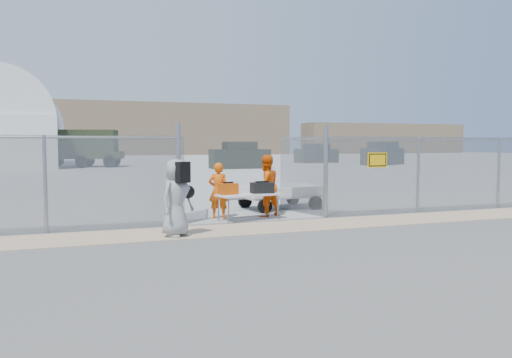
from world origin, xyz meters
name	(u,v)px	position (x,y,z in m)	size (l,w,h in m)	color
ground	(286,235)	(0.00, 0.00, 0.00)	(160.00, 160.00, 0.00)	#585858
tarmac_inside	(124,163)	(0.00, 42.00, 0.01)	(160.00, 80.00, 0.01)	#9B9B9B
dirt_strip	(270,227)	(0.00, 1.00, 0.01)	(44.00, 1.60, 0.01)	tan
distant_hills	(136,129)	(5.00, 78.00, 4.50)	(140.00, 6.00, 9.00)	#7F684F
chain_link_fence	(256,179)	(0.00, 2.00, 1.10)	(40.00, 0.20, 2.20)	gray
quonset_hangar	(11,121)	(-10.00, 40.00, 4.00)	(9.00, 18.00, 8.00)	white
folding_table	(249,207)	(-0.14, 2.19, 0.35)	(1.66, 0.69, 0.71)	silver
orange_bag	(228,189)	(-0.68, 2.22, 0.85)	(0.46, 0.30, 0.29)	#CE4B09
black_duffel	(262,188)	(0.26, 2.24, 0.85)	(0.58, 0.34, 0.28)	black
security_worker_left	(218,191)	(-0.78, 2.81, 0.75)	(0.55, 0.36, 1.51)	#F15A09
security_worker_right	(266,186)	(0.55, 2.75, 0.85)	(0.83, 0.64, 1.70)	#F15A09
visitor	(176,198)	(-2.32, 0.60, 0.84)	(0.82, 0.54, 1.68)	gray
utility_trailer	(280,197)	(1.51, 4.08, 0.38)	(3.15, 1.62, 0.76)	silver
military_truck	(83,149)	(-3.99, 34.89, 1.58)	(6.61, 2.44, 3.15)	#28311C
parked_vehicle_near	(240,155)	(7.83, 28.02, 1.05)	(4.63, 2.09, 2.09)	#323732
parked_vehicle_mid	(316,153)	(18.97, 36.70, 0.97)	(4.28, 1.94, 1.94)	#323732
parked_vehicle_far	(383,154)	(22.54, 29.99, 1.06)	(4.69, 2.12, 2.12)	#323732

